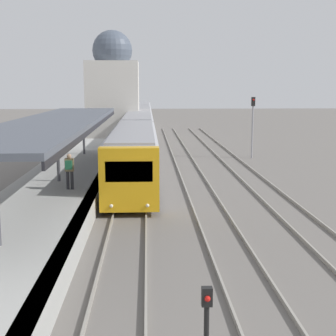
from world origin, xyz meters
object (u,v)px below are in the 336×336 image
(train_near, at_px, (140,124))
(signal_post_near, at_px, (206,326))
(signal_mast_far, at_px, (253,120))
(person_on_platform, at_px, (69,168))

(train_near, bearing_deg, signal_post_near, -87.47)
(train_near, distance_m, signal_mast_far, 16.19)
(train_near, xyz_separation_m, signal_post_near, (1.85, -41.94, -0.54))
(person_on_platform, height_order, signal_mast_far, signal_mast_far)
(train_near, height_order, signal_mast_far, signal_mast_far)
(person_on_platform, height_order, train_near, train_near)
(person_on_platform, xyz_separation_m, signal_post_near, (4.67, -13.42, -0.67))
(train_near, relative_size, signal_mast_far, 12.55)
(person_on_platform, relative_size, train_near, 0.03)
(signal_post_near, bearing_deg, signal_mast_far, 75.75)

